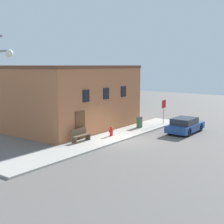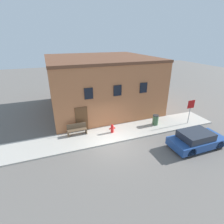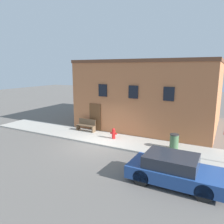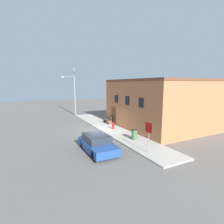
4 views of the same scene
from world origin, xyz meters
The scene contains 7 objects.
ground_plane centered at (0.00, 0.00, 0.00)m, with size 80.00×80.00×0.00m, color #66605B.
sidewalk centered at (0.00, 1.34, 0.06)m, with size 19.55×2.69×0.12m.
brick_building centered at (1.39, 7.63, 2.76)m, with size 10.60×10.01×5.51m.
fire_hydrant centered at (0.48, 1.46, 0.48)m, with size 0.50×0.24×0.73m.
bench centered at (-2.27, 2.16, 0.56)m, with size 1.52×0.44×0.92m.
trash_bin centered at (4.59, 1.45, 0.58)m, with size 0.54×0.54×0.92m.
parked_car centered at (5.44, -2.43, 0.62)m, with size 3.97×1.83×1.26m.
Camera 3 is at (7.17, -11.32, 4.87)m, focal length 35.00 mm.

